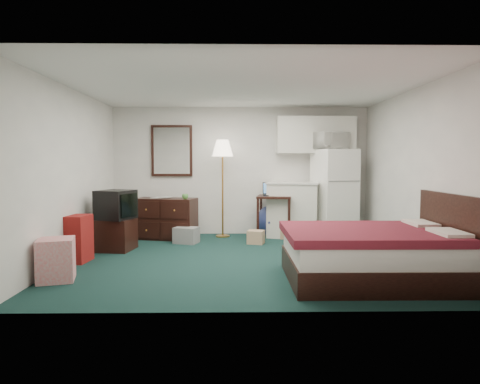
{
  "coord_description": "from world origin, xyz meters",
  "views": [
    {
      "loc": [
        -0.15,
        -6.23,
        1.43
      ],
      "look_at": [
        -0.04,
        0.5,
        0.96
      ],
      "focal_mm": 32.0,
      "sensor_mm": 36.0,
      "label": 1
    }
  ],
  "objects_px": {
    "fridge": "(334,193)",
    "suitcase": "(79,239)",
    "desk": "(274,217)",
    "bed": "(369,255)",
    "floor_lamp": "(223,189)",
    "kitchen_counter": "(293,210)",
    "dresser": "(166,218)",
    "tv_stand": "(117,234)"
  },
  "relations": [
    {
      "from": "fridge",
      "to": "suitcase",
      "type": "bearing_deg",
      "value": -171.44
    },
    {
      "from": "desk",
      "to": "bed",
      "type": "height_order",
      "value": "desk"
    },
    {
      "from": "floor_lamp",
      "to": "kitchen_counter",
      "type": "bearing_deg",
      "value": 0.28
    },
    {
      "from": "dresser",
      "to": "suitcase",
      "type": "xyz_separation_m",
      "value": [
        -0.95,
        -1.84,
        -0.04
      ]
    },
    {
      "from": "floor_lamp",
      "to": "desk",
      "type": "bearing_deg",
      "value": -7.13
    },
    {
      "from": "kitchen_counter",
      "to": "floor_lamp",
      "type": "bearing_deg",
      "value": -165.27
    },
    {
      "from": "desk",
      "to": "fridge",
      "type": "distance_m",
      "value": 1.24
    },
    {
      "from": "suitcase",
      "to": "floor_lamp",
      "type": "bearing_deg",
      "value": 51.78
    },
    {
      "from": "fridge",
      "to": "tv_stand",
      "type": "xyz_separation_m",
      "value": [
        -3.83,
        -1.21,
        -0.58
      ]
    },
    {
      "from": "kitchen_counter",
      "to": "tv_stand",
      "type": "height_order",
      "value": "kitchen_counter"
    },
    {
      "from": "desk",
      "to": "bed",
      "type": "distance_m",
      "value": 3.09
    },
    {
      "from": "kitchen_counter",
      "to": "fridge",
      "type": "height_order",
      "value": "fridge"
    },
    {
      "from": "floor_lamp",
      "to": "suitcase",
      "type": "distance_m",
      "value": 2.93
    },
    {
      "from": "kitchen_counter",
      "to": "bed",
      "type": "bearing_deg",
      "value": -66.88
    },
    {
      "from": "desk",
      "to": "bed",
      "type": "relative_size",
      "value": 0.41
    },
    {
      "from": "desk",
      "to": "tv_stand",
      "type": "distance_m",
      "value": 2.9
    },
    {
      "from": "fridge",
      "to": "suitcase",
      "type": "distance_m",
      "value": 4.63
    },
    {
      "from": "dresser",
      "to": "floor_lamp",
      "type": "relative_size",
      "value": 0.6
    },
    {
      "from": "dresser",
      "to": "desk",
      "type": "bearing_deg",
      "value": 15.86
    },
    {
      "from": "kitchen_counter",
      "to": "tv_stand",
      "type": "xyz_separation_m",
      "value": [
        -3.05,
        -1.24,
        -0.25
      ]
    },
    {
      "from": "bed",
      "to": "suitcase",
      "type": "height_order",
      "value": "suitcase"
    },
    {
      "from": "kitchen_counter",
      "to": "suitcase",
      "type": "bearing_deg",
      "value": -134.14
    },
    {
      "from": "dresser",
      "to": "suitcase",
      "type": "bearing_deg",
      "value": -103.8
    },
    {
      "from": "tv_stand",
      "to": "suitcase",
      "type": "bearing_deg",
      "value": -102.44
    },
    {
      "from": "dresser",
      "to": "bed",
      "type": "relative_size",
      "value": 0.58
    },
    {
      "from": "floor_lamp",
      "to": "tv_stand",
      "type": "distance_m",
      "value": 2.2
    },
    {
      "from": "desk",
      "to": "tv_stand",
      "type": "bearing_deg",
      "value": -147.95
    },
    {
      "from": "fridge",
      "to": "tv_stand",
      "type": "distance_m",
      "value": 4.05
    },
    {
      "from": "dresser",
      "to": "fridge",
      "type": "relative_size",
      "value": 0.67
    },
    {
      "from": "floor_lamp",
      "to": "kitchen_counter",
      "type": "relative_size",
      "value": 1.82
    },
    {
      "from": "dresser",
      "to": "floor_lamp",
      "type": "distance_m",
      "value": 1.21
    },
    {
      "from": "tv_stand",
      "to": "suitcase",
      "type": "distance_m",
      "value": 0.88
    },
    {
      "from": "desk",
      "to": "suitcase",
      "type": "xyz_separation_m",
      "value": [
        -2.99,
        -1.92,
        -0.06
      ]
    },
    {
      "from": "dresser",
      "to": "fridge",
      "type": "distance_m",
      "value": 3.23
    },
    {
      "from": "dresser",
      "to": "tv_stand",
      "type": "bearing_deg",
      "value": -108.36
    },
    {
      "from": "suitcase",
      "to": "bed",
      "type": "bearing_deg",
      "value": -9.04
    },
    {
      "from": "floor_lamp",
      "to": "desk",
      "type": "distance_m",
      "value": 1.12
    },
    {
      "from": "kitchen_counter",
      "to": "bed",
      "type": "height_order",
      "value": "kitchen_counter"
    },
    {
      "from": "floor_lamp",
      "to": "tv_stand",
      "type": "bearing_deg",
      "value": -143.99
    },
    {
      "from": "bed",
      "to": "suitcase",
      "type": "distance_m",
      "value": 3.98
    },
    {
      "from": "desk",
      "to": "kitchen_counter",
      "type": "xyz_separation_m",
      "value": [
        0.37,
        0.13,
        0.11
      ]
    },
    {
      "from": "desk",
      "to": "kitchen_counter",
      "type": "height_order",
      "value": "kitchen_counter"
    }
  ]
}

